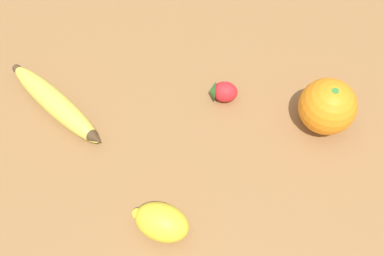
{
  "coord_description": "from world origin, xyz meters",
  "views": [
    {
      "loc": [
        0.19,
        0.26,
        0.62
      ],
      "look_at": [
        -0.08,
        0.09,
        0.03
      ],
      "focal_mm": 42.0,
      "sensor_mm": 36.0,
      "label": 1
    }
  ],
  "objects": [
    {
      "name": "ground_plane",
      "position": [
        0.0,
        0.0,
        0.0
      ],
      "size": [
        3.0,
        3.0,
        0.0
      ],
      "primitive_type": "plane",
      "color": "olive"
    },
    {
      "name": "strawberry",
      "position": [
        -0.17,
        0.09,
        0.02
      ],
      "size": [
        0.05,
        0.05,
        0.03
      ],
      "rotation": [
        0.0,
        0.0,
        5.17
      ],
      "color": "red",
      "rests_on": "ground_plane"
    },
    {
      "name": "orange",
      "position": [
        -0.21,
        0.24,
        0.04
      ],
      "size": [
        0.09,
        0.09,
        0.09
      ],
      "color": "orange",
      "rests_on": "ground_plane"
    },
    {
      "name": "banana",
      "position": [
        -0.01,
        -0.12,
        0.02
      ],
      "size": [
        0.07,
        0.21,
        0.04
      ],
      "rotation": [
        0.0,
        0.0,
        1.39
      ],
      "color": "#DBCC4C",
      "rests_on": "ground_plane"
    },
    {
      "name": "lemon",
      "position": [
        0.06,
        0.13,
        0.03
      ],
      "size": [
        0.07,
        0.09,
        0.05
      ],
      "rotation": [
        0.0,
        0.0,
        4.93
      ],
      "color": "yellow",
      "rests_on": "ground_plane"
    }
  ]
}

